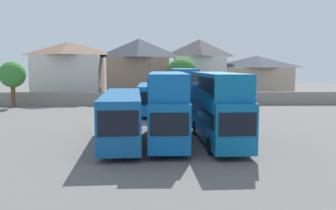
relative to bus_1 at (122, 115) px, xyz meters
name	(u,v)px	position (x,y,z in m)	size (l,w,h in m)	color
ground	(165,111)	(3.36, 18.06, -2.02)	(140.00, 140.00, 0.00)	#605E5B
depot_boundary_wall	(164,98)	(3.36, 25.57, -1.12)	(56.00, 0.50, 1.80)	gray
bus_1	(122,115)	(0.00, 0.00, 0.00)	(3.33, 12.11, 3.54)	#125696
bus_2	(167,103)	(3.25, 0.41, 0.80)	(2.63, 11.66, 5.00)	#0E5CA6
bus_3	(218,104)	(6.82, -0.22, 0.80)	(2.93, 10.93, 5.00)	#0D639A
bus_4	(150,97)	(1.63, 15.89, -0.09)	(2.77, 10.65, 3.37)	#1661A5
bus_5	(183,89)	(5.41, 15.67, 0.89)	(2.74, 11.77, 5.17)	#1D589C
house_terrace_left	(69,71)	(-11.72, 33.14, 2.71)	(10.93, 7.67, 9.29)	silver
house_terrace_centre	(139,69)	(-0.55, 33.19, 2.98)	(10.01, 7.50, 9.80)	#9E7A60
house_terrace_right	(199,69)	(9.21, 34.07, 2.96)	(8.48, 6.45, 9.76)	silver
house_terrace_far_right	(256,77)	(18.66, 34.05, 1.62)	(11.37, 6.32, 7.14)	tan
tree_left_of_lot	(182,74)	(6.03, 28.07, 2.20)	(4.76, 4.76, 6.62)	brown
tree_behind_wall	(12,75)	(-16.57, 22.57, 2.27)	(3.43, 3.43, 6.08)	brown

